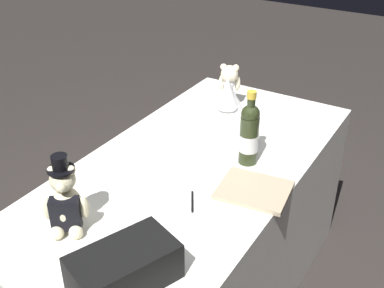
{
  "coord_description": "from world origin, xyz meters",
  "views": [
    {
      "loc": [
        -1.48,
        -0.9,
        1.89
      ],
      "look_at": [
        0.0,
        0.0,
        0.9
      ],
      "focal_mm": 45.38,
      "sensor_mm": 36.0,
      "label": 1
    }
  ],
  "objects_px": {
    "teddy_bear_groom": "(65,203)",
    "gift_case_black": "(124,268)",
    "champagne_bottle": "(249,133)",
    "teddy_bear_bride": "(228,90)",
    "guestbook": "(254,190)",
    "signing_pen": "(192,201)"
  },
  "relations": [
    {
      "from": "teddy_bear_groom",
      "to": "teddy_bear_bride",
      "type": "relative_size",
      "value": 1.22
    },
    {
      "from": "teddy_bear_bride",
      "to": "champagne_bottle",
      "type": "bearing_deg",
      "value": -143.23
    },
    {
      "from": "champagne_bottle",
      "to": "gift_case_black",
      "type": "distance_m",
      "value": 0.83
    },
    {
      "from": "teddy_bear_bride",
      "to": "signing_pen",
      "type": "relative_size",
      "value": 2.01
    },
    {
      "from": "teddy_bear_bride",
      "to": "signing_pen",
      "type": "xyz_separation_m",
      "value": [
        -0.79,
        -0.27,
        -0.1
      ]
    },
    {
      "from": "champagne_bottle",
      "to": "signing_pen",
      "type": "height_order",
      "value": "champagne_bottle"
    },
    {
      "from": "teddy_bear_bride",
      "to": "guestbook",
      "type": "relative_size",
      "value": 0.89
    },
    {
      "from": "guestbook",
      "to": "gift_case_black",
      "type": "bearing_deg",
      "value": 161.07
    },
    {
      "from": "signing_pen",
      "to": "champagne_bottle",
      "type": "bearing_deg",
      "value": -8.26
    },
    {
      "from": "teddy_bear_groom",
      "to": "gift_case_black",
      "type": "height_order",
      "value": "teddy_bear_groom"
    },
    {
      "from": "teddy_bear_groom",
      "to": "signing_pen",
      "type": "height_order",
      "value": "teddy_bear_groom"
    },
    {
      "from": "teddy_bear_groom",
      "to": "guestbook",
      "type": "bearing_deg",
      "value": -40.5
    },
    {
      "from": "teddy_bear_bride",
      "to": "guestbook",
      "type": "bearing_deg",
      "value": -144.54
    },
    {
      "from": "gift_case_black",
      "to": "teddy_bear_bride",
      "type": "bearing_deg",
      "value": 13.82
    },
    {
      "from": "teddy_bear_bride",
      "to": "signing_pen",
      "type": "distance_m",
      "value": 0.84
    },
    {
      "from": "teddy_bear_bride",
      "to": "champagne_bottle",
      "type": "height_order",
      "value": "champagne_bottle"
    },
    {
      "from": "teddy_bear_bride",
      "to": "guestbook",
      "type": "distance_m",
      "value": 0.76
    },
    {
      "from": "teddy_bear_groom",
      "to": "guestbook",
      "type": "distance_m",
      "value": 0.71
    },
    {
      "from": "gift_case_black",
      "to": "teddy_bear_groom",
      "type": "bearing_deg",
      "value": 72.82
    },
    {
      "from": "signing_pen",
      "to": "gift_case_black",
      "type": "distance_m",
      "value": 0.46
    },
    {
      "from": "champagne_bottle",
      "to": "gift_case_black",
      "type": "height_order",
      "value": "champagne_bottle"
    },
    {
      "from": "teddy_bear_groom",
      "to": "teddy_bear_bride",
      "type": "xyz_separation_m",
      "value": [
        1.15,
        -0.02,
        -0.01
      ]
    }
  ]
}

